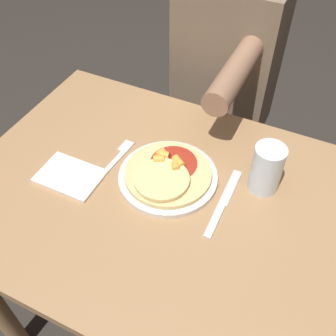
{
  "coord_description": "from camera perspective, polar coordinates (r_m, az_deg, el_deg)",
  "views": [
    {
      "loc": [
        0.27,
        -0.54,
        1.51
      ],
      "look_at": [
        -0.01,
        0.05,
        0.81
      ],
      "focal_mm": 42.0,
      "sensor_mm": 36.0,
      "label": 1
    }
  ],
  "objects": [
    {
      "name": "ground_plane",
      "position": [
        1.62,
        -0.39,
        -21.21
      ],
      "size": [
        8.0,
        8.0,
        0.0
      ],
      "primitive_type": "plane",
      "color": "#2D2823"
    },
    {
      "name": "dining_table",
      "position": [
        1.07,
        -0.56,
        -8.71
      ],
      "size": [
        1.01,
        0.73,
        0.77
      ],
      "color": "#9E754C",
      "rests_on": "ground_plane"
    },
    {
      "name": "plate",
      "position": [
        0.99,
        0.0,
        -1.31
      ],
      "size": [
        0.25,
        0.25,
        0.01
      ],
      "color": "silver",
      "rests_on": "dining_table"
    },
    {
      "name": "pizza",
      "position": [
        0.97,
        -0.15,
        -0.76
      ],
      "size": [
        0.22,
        0.22,
        0.04
      ],
      "color": "#DBBC7A",
      "rests_on": "plate"
    },
    {
      "name": "fork",
      "position": [
        1.04,
        -7.53,
        1.31
      ],
      "size": [
        0.03,
        0.18,
        0.0
      ],
      "color": "silver",
      "rests_on": "dining_table"
    },
    {
      "name": "knife",
      "position": [
        0.95,
        7.97,
        -5.11
      ],
      "size": [
        0.02,
        0.22,
        0.0
      ],
      "color": "silver",
      "rests_on": "dining_table"
    },
    {
      "name": "drinking_glass",
      "position": [
        0.96,
        14.09,
        -0.1
      ],
      "size": [
        0.07,
        0.07,
        0.13
      ],
      "color": "silver",
      "rests_on": "dining_table"
    },
    {
      "name": "napkin",
      "position": [
        1.02,
        -14.03,
        -1.13
      ],
      "size": [
        0.16,
        0.11,
        0.01
      ],
      "color": "silver",
      "rests_on": "dining_table"
    },
    {
      "name": "person_diner",
      "position": [
        1.42,
        8.29,
        12.79
      ],
      "size": [
        0.33,
        0.52,
        1.24
      ],
      "color": "#2D2D38",
      "rests_on": "ground_plane"
    }
  ]
}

